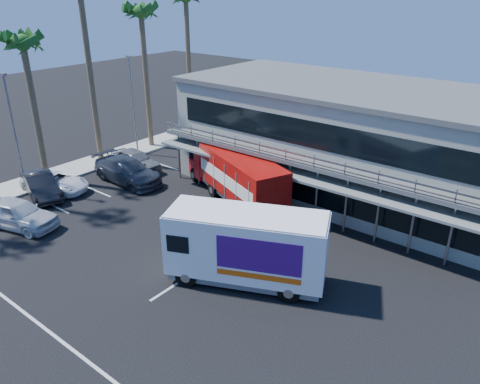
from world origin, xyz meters
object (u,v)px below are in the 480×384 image
Objects in this scene: parked_car_a at (17,213)px; parked_car_b at (40,185)px; white_van at (246,246)px; red_truck at (237,175)px.

parked_car_a is 1.04× the size of parked_car_b.
white_van is 1.61× the size of parked_car_b.
white_van is at bearing -69.73° from parked_car_b.
red_truck reaches higher than parked_car_b.
parked_car_a is 4.39m from parked_car_b.
parked_car_a is (-7.91, -10.77, -0.99)m from red_truck.
red_truck is at bearing -37.65° from parked_car_b.
parked_car_a reaches higher than parked_car_b.
parked_car_a is at bearing -103.23° from red_truck.
red_truck is 1.29× the size of white_van.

